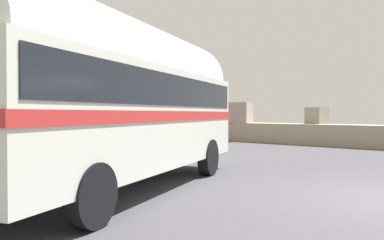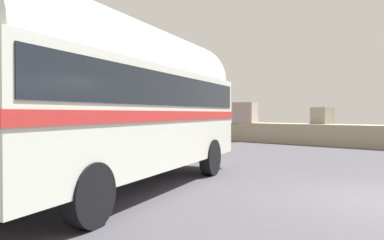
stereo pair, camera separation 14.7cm
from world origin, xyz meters
name	(u,v)px [view 2 (the right image)]	position (x,y,z in m)	size (l,w,h in m)	color
vintage_coach	(122,96)	(-4.60, -2.78, 2.05)	(5.29, 8.87, 3.70)	black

